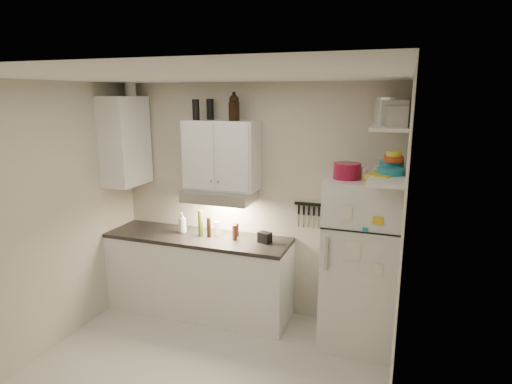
% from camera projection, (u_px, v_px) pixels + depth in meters
% --- Properties ---
extents(ceiling, '(3.20, 3.00, 0.02)m').
position_uv_depth(ceiling, '(183.00, 75.00, 3.14)').
color(ceiling, white).
rests_on(ceiling, ground).
extents(back_wall, '(3.20, 0.02, 2.60)m').
position_uv_depth(back_wall, '(253.00, 201.00, 4.82)').
color(back_wall, beige).
rests_on(back_wall, ground).
extents(left_wall, '(0.02, 3.00, 2.60)m').
position_uv_depth(left_wall, '(34.00, 224.00, 3.95)').
color(left_wall, beige).
rests_on(left_wall, ground).
extents(right_wall, '(0.02, 3.00, 2.60)m').
position_uv_depth(right_wall, '(400.00, 270.00, 2.91)').
color(right_wall, beige).
rests_on(right_wall, ground).
extents(base_cabinet, '(2.10, 0.60, 0.88)m').
position_uv_depth(base_cabinet, '(199.00, 276.00, 4.90)').
color(base_cabinet, white).
rests_on(base_cabinet, floor).
extents(countertop, '(2.10, 0.62, 0.04)m').
position_uv_depth(countertop, '(198.00, 237.00, 4.80)').
color(countertop, black).
rests_on(countertop, base_cabinet).
extents(upper_cabinet, '(0.80, 0.33, 0.75)m').
position_uv_depth(upper_cabinet, '(222.00, 155.00, 4.64)').
color(upper_cabinet, white).
rests_on(upper_cabinet, back_wall).
extents(side_cabinet, '(0.33, 0.55, 1.00)m').
position_uv_depth(side_cabinet, '(125.00, 141.00, 4.85)').
color(side_cabinet, white).
rests_on(side_cabinet, left_wall).
extents(range_hood, '(0.76, 0.46, 0.12)m').
position_uv_depth(range_hood, '(220.00, 195.00, 4.68)').
color(range_hood, silver).
rests_on(range_hood, back_wall).
extents(fridge, '(0.70, 0.68, 1.70)m').
position_uv_depth(fridge, '(361.00, 263.00, 4.19)').
color(fridge, silver).
rests_on(fridge, floor).
extents(shelf_hi, '(0.30, 0.95, 0.03)m').
position_uv_depth(shelf_hi, '(391.00, 126.00, 3.70)').
color(shelf_hi, white).
rests_on(shelf_hi, right_wall).
extents(shelf_lo, '(0.30, 0.95, 0.03)m').
position_uv_depth(shelf_lo, '(388.00, 176.00, 3.80)').
color(shelf_lo, white).
rests_on(shelf_lo, right_wall).
extents(knife_strip, '(0.42, 0.02, 0.03)m').
position_uv_depth(knife_strip, '(314.00, 205.00, 4.56)').
color(knife_strip, black).
rests_on(knife_strip, back_wall).
extents(dutch_oven, '(0.29, 0.29, 0.15)m').
position_uv_depth(dutch_oven, '(347.00, 171.00, 3.98)').
color(dutch_oven, maroon).
rests_on(dutch_oven, fridge).
extents(book_stack, '(0.28, 0.31, 0.09)m').
position_uv_depth(book_stack, '(382.00, 178.00, 3.79)').
color(book_stack, gold).
rests_on(book_stack, fridge).
extents(spice_jar, '(0.07, 0.07, 0.11)m').
position_uv_depth(spice_jar, '(364.00, 173.00, 3.95)').
color(spice_jar, silver).
rests_on(spice_jar, fridge).
extents(stock_pot, '(0.37, 0.37, 0.23)m').
position_uv_depth(stock_pot, '(392.00, 110.00, 3.91)').
color(stock_pot, silver).
rests_on(stock_pot, shelf_hi).
extents(tin_a, '(0.23, 0.21, 0.21)m').
position_uv_depth(tin_a, '(394.00, 113.00, 3.54)').
color(tin_a, '#AAAAAD').
rests_on(tin_a, shelf_hi).
extents(tin_b, '(0.18, 0.18, 0.16)m').
position_uv_depth(tin_b, '(396.00, 116.00, 3.41)').
color(tin_b, '#AAAAAD').
rests_on(tin_b, shelf_hi).
extents(bowl_teal, '(0.22, 0.22, 0.09)m').
position_uv_depth(bowl_teal, '(391.00, 166.00, 3.99)').
color(bowl_teal, teal).
rests_on(bowl_teal, shelf_lo).
extents(bowl_orange, '(0.18, 0.18, 0.05)m').
position_uv_depth(bowl_orange, '(394.00, 159.00, 3.92)').
color(bowl_orange, '#CD4313').
rests_on(bowl_orange, bowl_teal).
extents(bowl_yellow, '(0.14, 0.14, 0.04)m').
position_uv_depth(bowl_yellow, '(394.00, 154.00, 3.91)').
color(bowl_yellow, yellow).
rests_on(bowl_yellow, bowl_orange).
extents(plates, '(0.25, 0.25, 0.06)m').
position_uv_depth(plates, '(390.00, 171.00, 3.78)').
color(plates, teal).
rests_on(plates, shelf_lo).
extents(growler_a, '(0.13, 0.13, 0.26)m').
position_uv_depth(growler_a, '(234.00, 108.00, 4.49)').
color(growler_a, black).
rests_on(growler_a, upper_cabinet).
extents(growler_b, '(0.12, 0.12, 0.27)m').
position_uv_depth(growler_b, '(234.00, 107.00, 4.44)').
color(growler_b, black).
rests_on(growler_b, upper_cabinet).
extents(thermos_a, '(0.10, 0.10, 0.22)m').
position_uv_depth(thermos_a, '(210.00, 109.00, 4.63)').
color(thermos_a, black).
rests_on(thermos_a, upper_cabinet).
extents(thermos_b, '(0.10, 0.10, 0.22)m').
position_uv_depth(thermos_b, '(196.00, 110.00, 4.54)').
color(thermos_b, black).
rests_on(thermos_b, upper_cabinet).
extents(side_jar, '(0.14, 0.14, 0.17)m').
position_uv_depth(side_jar, '(130.00, 89.00, 4.83)').
color(side_jar, silver).
rests_on(side_jar, side_cabinet).
extents(soap_bottle, '(0.13, 0.13, 0.27)m').
position_uv_depth(soap_bottle, '(182.00, 221.00, 4.87)').
color(soap_bottle, white).
rests_on(soap_bottle, countertop).
extents(pepper_mill, '(0.07, 0.07, 0.17)m').
position_uv_depth(pepper_mill, '(235.00, 232.00, 4.64)').
color(pepper_mill, '#582F1A').
rests_on(pepper_mill, countertop).
extents(oil_bottle, '(0.06, 0.06, 0.30)m').
position_uv_depth(oil_bottle, '(201.00, 223.00, 4.76)').
color(oil_bottle, '#465715').
rests_on(oil_bottle, countertop).
extents(vinegar_bottle, '(0.06, 0.06, 0.22)m').
position_uv_depth(vinegar_bottle, '(209.00, 227.00, 4.73)').
color(vinegar_bottle, black).
rests_on(vinegar_bottle, countertop).
extents(clear_bottle, '(0.07, 0.07, 0.17)m').
position_uv_depth(clear_bottle, '(217.00, 229.00, 4.77)').
color(clear_bottle, silver).
rests_on(clear_bottle, countertop).
extents(red_jar, '(0.08, 0.08, 0.15)m').
position_uv_depth(red_jar, '(236.00, 229.00, 4.79)').
color(red_jar, maroon).
rests_on(red_jar, countertop).
extents(caddy, '(0.16, 0.13, 0.12)m').
position_uv_depth(caddy, '(265.00, 237.00, 4.56)').
color(caddy, black).
rests_on(caddy, countertop).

